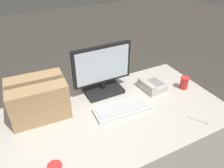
{
  "coord_description": "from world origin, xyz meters",
  "views": [
    {
      "loc": [
        -0.49,
        -1.05,
        1.8
      ],
      "look_at": [
        0.13,
        0.17,
        0.9
      ],
      "focal_mm": 35.0,
      "sensor_mm": 36.0,
      "label": 1
    }
  ],
  "objects": [
    {
      "name": "monitor",
      "position": [
        0.12,
        0.31,
        0.92
      ],
      "size": [
        0.48,
        0.23,
        0.41
      ],
      "color": "black",
      "rests_on": "office_desk"
    },
    {
      "name": "cardboard_box",
      "position": [
        -0.39,
        0.26,
        0.88
      ],
      "size": [
        0.4,
        0.3,
        0.27
      ],
      "rotation": [
        0.0,
        0.0,
        -0.05
      ],
      "color": "tan",
      "rests_on": "office_desk"
    },
    {
      "name": "office_desk",
      "position": [
        0.0,
        0.0,
        0.37
      ],
      "size": [
        1.8,
        0.9,
        0.75
      ],
      "color": "beige",
      "rests_on": "ground_plane"
    },
    {
      "name": "paper_cup_right",
      "position": [
        0.75,
        0.04,
        0.8
      ],
      "size": [
        0.07,
        0.07,
        0.11
      ],
      "color": "red",
      "rests_on": "office_desk"
    },
    {
      "name": "spoon",
      "position": [
        0.57,
        -0.34,
        0.75
      ],
      "size": [
        0.1,
        0.14,
        0.0
      ],
      "rotation": [
        0.0,
        0.0,
        5.3
      ],
      "color": "#B2B2B7",
      "rests_on": "office_desk"
    },
    {
      "name": "keyboard",
      "position": [
        0.15,
        0.02,
        0.76
      ],
      "size": [
        0.43,
        0.19,
        0.03
      ],
      "rotation": [
        0.0,
        0.0,
        -0.06
      ],
      "color": "silver",
      "rests_on": "office_desk"
    },
    {
      "name": "desk_phone",
      "position": [
        0.5,
        0.16,
        0.78
      ],
      "size": [
        0.19,
        0.22,
        0.08
      ],
      "rotation": [
        0.0,
        0.0,
        0.07
      ],
      "color": "beige",
      "rests_on": "office_desk"
    }
  ]
}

